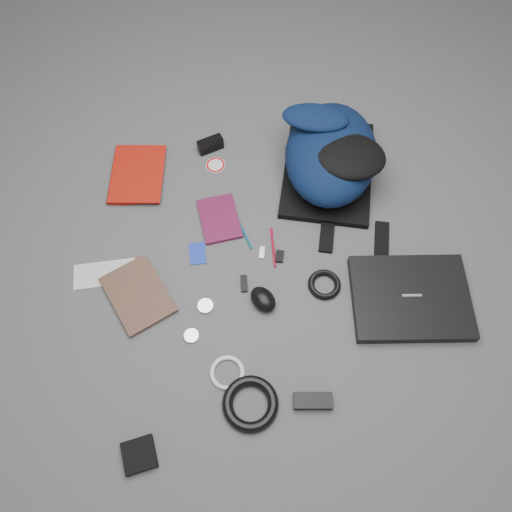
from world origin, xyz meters
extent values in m
plane|color=#4F4F51|center=(0.00, 0.00, 0.00)|extent=(4.00, 4.00, 0.00)
cube|color=black|center=(0.44, -0.27, 0.02)|extent=(0.42, 0.36, 0.04)
imported|color=#971108|center=(-0.42, 0.46, 0.01)|extent=(0.25, 0.29, 0.03)
imported|color=#A45C0B|center=(-0.48, -0.06, 0.01)|extent=(0.23, 0.27, 0.02)
cube|color=silver|center=(-0.49, 0.07, 0.00)|extent=(0.21, 0.11, 0.00)
cube|color=#4B0E2A|center=(-0.08, 0.18, 0.01)|extent=(0.13, 0.18, 0.01)
cube|color=black|center=(-0.05, 0.49, 0.03)|extent=(0.10, 0.05, 0.05)
cylinder|color=silver|center=(-0.05, 0.41, 0.00)|extent=(0.09, 0.09, 0.00)
cylinder|color=#0B5366|center=(-0.02, 0.11, 0.00)|extent=(0.03, 0.14, 0.01)
cylinder|color=maroon|center=(0.07, 0.03, 0.00)|extent=(0.04, 0.15, 0.01)
cube|color=#1833B6|center=(-0.18, 0.07, 0.00)|extent=(0.06, 0.09, 0.00)
cube|color=black|center=(-0.06, -0.08, 0.01)|extent=(0.03, 0.06, 0.01)
cube|color=silver|center=(0.02, 0.01, 0.00)|extent=(0.03, 0.05, 0.01)
cube|color=black|center=(0.08, -0.01, 0.01)|extent=(0.04, 0.05, 0.01)
ellipsoid|color=black|center=(-0.02, -0.16, 0.02)|extent=(0.10, 0.11, 0.05)
cylinder|color=silver|center=(-0.20, -0.13, 0.01)|extent=(0.06, 0.06, 0.01)
cylinder|color=silver|center=(-0.26, -0.21, 0.01)|extent=(0.05, 0.05, 0.01)
torus|color=black|center=(0.19, -0.15, 0.01)|extent=(0.11, 0.11, 0.02)
cube|color=black|center=(0.04, -0.49, 0.01)|extent=(0.12, 0.07, 0.03)
torus|color=black|center=(-0.13, -0.45, 0.02)|extent=(0.19, 0.19, 0.03)
cube|color=black|center=(-0.46, -0.51, 0.01)|extent=(0.09, 0.09, 0.02)
torus|color=silver|center=(-0.18, -0.35, 0.01)|extent=(0.13, 0.13, 0.01)
camera|label=1|loc=(-0.19, -0.73, 1.48)|focal=35.00mm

